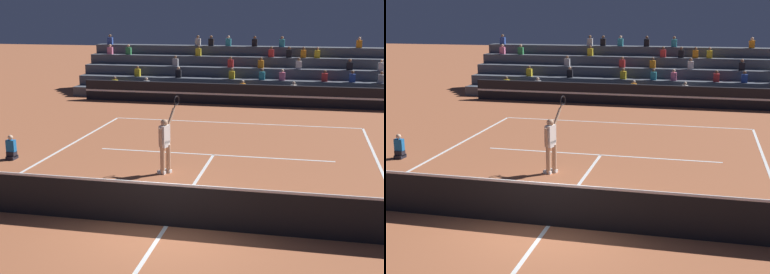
# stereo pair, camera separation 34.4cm
# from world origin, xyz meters

# --- Properties ---
(ground_plane) EXTENTS (120.00, 120.00, 0.00)m
(ground_plane) POSITION_xyz_m (0.00, 0.00, 0.00)
(ground_plane) COLOR #AD603D
(court_lines) EXTENTS (11.10, 23.90, 0.01)m
(court_lines) POSITION_xyz_m (0.00, 0.00, 0.00)
(court_lines) COLOR white
(court_lines) RESTS_ON ground
(tennis_net) EXTENTS (12.00, 0.10, 1.10)m
(tennis_net) POSITION_xyz_m (0.00, 0.00, 0.54)
(tennis_net) COLOR black
(tennis_net) RESTS_ON ground
(sponsor_banner_wall) EXTENTS (18.00, 0.26, 1.10)m
(sponsor_banner_wall) POSITION_xyz_m (0.00, 16.62, 0.55)
(sponsor_banner_wall) COLOR black
(sponsor_banner_wall) RESTS_ON ground
(bleacher_stand) EXTENTS (20.43, 4.75, 3.38)m
(bleacher_stand) POSITION_xyz_m (0.01, 20.42, 1.02)
(bleacher_stand) COLOR #4C515B
(bleacher_stand) RESTS_ON ground
(ball_kid_courtside) EXTENTS (0.30, 0.36, 0.84)m
(ball_kid_courtside) POSITION_xyz_m (-6.59, 4.46, 0.33)
(ball_kid_courtside) COLOR black
(ball_kid_courtside) RESTS_ON ground
(tennis_player) EXTENTS (0.52, 1.19, 2.39)m
(tennis_player) POSITION_xyz_m (-1.09, 4.04, 0.98)
(tennis_player) COLOR tan
(tennis_player) RESTS_ON ground
(tennis_ball) EXTENTS (0.07, 0.07, 0.07)m
(tennis_ball) POSITION_xyz_m (3.44, 1.32, 0.03)
(tennis_ball) COLOR #C6DB33
(tennis_ball) RESTS_ON ground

